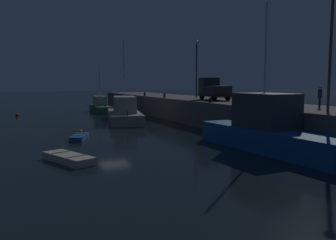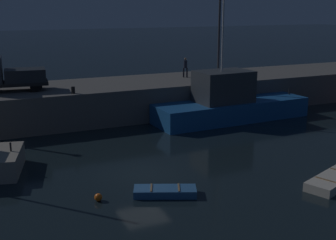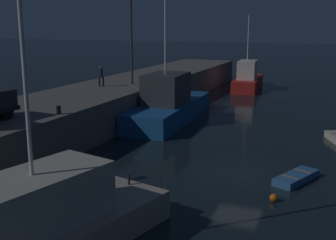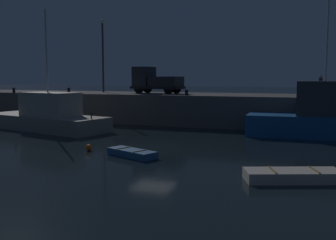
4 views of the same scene
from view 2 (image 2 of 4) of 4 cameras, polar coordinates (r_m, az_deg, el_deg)
ground_plane at (r=24.67m, az=-3.31°, el=-6.96°), size 320.00×320.00×0.00m
pier_quay at (r=36.91m, az=-10.95°, el=2.24°), size 78.64×7.33×2.75m
fishing_boat_white at (r=36.13m, az=7.82°, el=2.14°), size 13.07×4.14×10.48m
dinghy_orange_near at (r=24.81m, az=20.48°, el=-7.19°), size 4.22×2.75×0.50m
rowboat_white_mid at (r=21.99m, az=-0.38°, el=-9.14°), size 3.21×2.17×0.42m
mooring_buoy_mid at (r=21.63m, az=-8.91°, el=-9.74°), size 0.38×0.38×0.38m
lamp_post_east at (r=39.43m, az=6.62°, el=13.01°), size 0.44×0.44×9.31m
utility_truck at (r=35.48m, az=-19.74°, el=5.43°), size 5.24×2.59×2.59m
dockworker at (r=40.15m, az=2.23°, el=6.90°), size 0.45×0.45×1.76m
bollard_central at (r=33.40m, az=-12.05°, el=3.76°), size 0.28×0.28×0.50m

